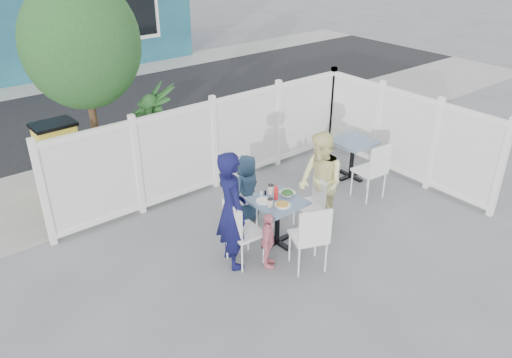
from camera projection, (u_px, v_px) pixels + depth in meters
ground at (304, 249)px, 7.25m from camera, size 80.00×80.00×0.00m
near_sidewalk at (172, 161)px, 9.89m from camera, size 24.00×2.60×0.01m
street at (97, 111)px, 12.46m from camera, size 24.00×5.00×0.01m
far_sidewalk at (55, 83)px, 14.61m from camera, size 24.00×1.60×0.01m
fence_back at (214, 146)px, 8.61m from camera, size 5.86×0.08×1.60m
fence_right at (404, 137)px, 8.97m from camera, size 0.08×3.66×1.60m
tree at (82, 44)px, 7.46m from camera, size 1.80×1.62×3.59m
utility_cabinet at (59, 158)px, 8.62m from camera, size 0.65×0.48×1.18m
potted_shrub_a at (156, 137)px, 8.63m from camera, size 1.25×1.25×1.83m
potted_shrub_b at (264, 118)px, 9.94m from camera, size 1.57×1.44×1.47m
main_table at (278, 210)px, 7.14m from camera, size 0.69×0.69×0.72m
spare_table at (353, 149)px, 9.02m from camera, size 0.70×0.70×0.73m
chair_left at (240, 228)px, 6.70m from camera, size 0.45×0.47×0.97m
chair_right at (313, 199)px, 7.54m from camera, size 0.47×0.48×0.84m
chair_back at (241, 190)px, 7.72m from camera, size 0.53×0.52×0.91m
chair_near at (311, 234)px, 6.56m from camera, size 0.58×0.57×0.99m
chair_spare at (374, 167)px, 8.29m from camera, size 0.49×0.48×1.01m
man at (232, 210)px, 6.58m from camera, size 0.53×0.69×1.68m
woman at (321, 182)px, 7.43m from camera, size 0.75×0.87×1.54m
boy at (247, 189)px, 7.73m from camera, size 0.61×0.48×1.10m
toddler at (268, 241)px, 6.71m from camera, size 0.49×0.48×0.83m
plate_main at (282, 205)px, 6.94m from camera, size 0.23×0.23×0.01m
plate_side at (264, 201)px, 7.04m from camera, size 0.23×0.23×0.02m
salad_bowl at (287, 194)px, 7.18m from camera, size 0.23×0.23×0.06m
coffee_cup_a at (270, 203)px, 6.88m from camera, size 0.08×0.08×0.12m
coffee_cup_b at (271, 189)px, 7.22m from camera, size 0.09×0.09×0.13m
ketchup_bottle at (276, 193)px, 7.05m from camera, size 0.06×0.06×0.19m
salt_shaker at (261, 194)px, 7.16m from camera, size 0.03×0.03×0.07m
pepper_shaker at (265, 193)px, 7.19m from camera, size 0.03×0.03×0.07m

